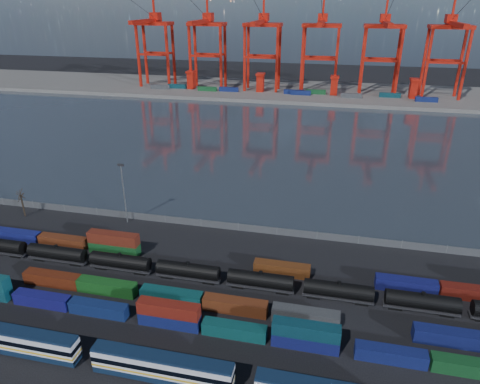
% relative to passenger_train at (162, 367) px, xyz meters
% --- Properties ---
extents(ground, '(700.00, 700.00, 0.00)m').
position_rel_passenger_train_xyz_m(ground, '(1.01, 20.71, -2.41)').
color(ground, black).
rests_on(ground, ground).
extents(harbor_water, '(700.00, 700.00, 0.00)m').
position_rel_passenger_train_xyz_m(harbor_water, '(1.01, 125.71, -2.40)').
color(harbor_water, '#273039').
rests_on(harbor_water, ground).
extents(far_quay, '(700.00, 70.00, 2.00)m').
position_rel_passenger_train_xyz_m(far_quay, '(1.01, 230.71, -1.41)').
color(far_quay, '#514F4C').
rests_on(far_quay, ground).
extents(passenger_train, '(74.62, 2.79, 4.79)m').
position_rel_passenger_train_xyz_m(passenger_train, '(0.00, 0.00, 0.00)').
color(passenger_train, silver).
rests_on(passenger_train, ground).
extents(container_row_south, '(138.90, 2.33, 4.97)m').
position_rel_passenger_train_xyz_m(container_row_south, '(-11.89, 11.68, -0.39)').
color(container_row_south, '#46484C').
rests_on(container_row_south, ground).
extents(container_row_mid, '(142.35, 2.51, 2.68)m').
position_rel_passenger_train_xyz_m(container_row_mid, '(-6.01, 18.00, -1.07)').
color(container_row_mid, '#3C3E41').
rests_on(container_row_mid, ground).
extents(container_row_north, '(142.29, 2.47, 5.26)m').
position_rel_passenger_train_xyz_m(container_row_north, '(3.47, 32.02, -0.57)').
color(container_row_north, navy).
rests_on(container_row_north, ground).
extents(tanker_string, '(137.90, 2.99, 4.27)m').
position_rel_passenger_train_xyz_m(tanker_string, '(-4.65, 25.83, -0.26)').
color(tanker_string, black).
rests_on(tanker_string, ground).
extents(waterfront_fence, '(160.12, 0.12, 2.20)m').
position_rel_passenger_train_xyz_m(waterfront_fence, '(1.01, 48.71, -1.41)').
color(waterfront_fence, '#595B5E').
rests_on(waterfront_fence, ground).
extents(bare_tree, '(2.15, 2.10, 8.03)m').
position_rel_passenger_train_xyz_m(bare_tree, '(-57.98, 43.75, 1.59)').
color(bare_tree, black).
rests_on(bare_tree, ground).
extents(yard_light_mast, '(1.60, 0.40, 16.60)m').
position_rel_passenger_train_xyz_m(yard_light_mast, '(-28.99, 46.71, 6.89)').
color(yard_light_mast, slate).
rests_on(yard_light_mast, ground).
extents(gantry_cranes, '(197.63, 43.45, 58.84)m').
position_rel_passenger_train_xyz_m(gantry_cranes, '(-6.49, 224.14, 33.66)').
color(gantry_cranes, red).
rests_on(gantry_cranes, ground).
extents(quay_containers, '(172.58, 10.99, 2.60)m').
position_rel_passenger_train_xyz_m(quay_containers, '(-9.98, 216.17, 0.89)').
color(quay_containers, navy).
rests_on(quay_containers, far_quay).
extents(straddle_carriers, '(140.00, 7.00, 11.10)m').
position_rel_passenger_train_xyz_m(straddle_carriers, '(-1.49, 220.71, 5.41)').
color(straddle_carriers, red).
rests_on(straddle_carriers, far_quay).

